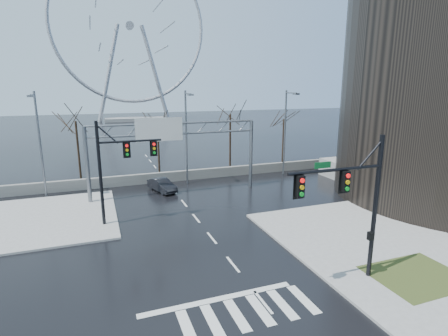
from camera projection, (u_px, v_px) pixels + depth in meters
name	position (u px, v px, depth m)	size (l,w,h in m)	color
ground	(233.00, 264.00, 20.88)	(260.00, 260.00, 0.00)	black
sidewalk_right_ext	(347.00, 228.00, 26.08)	(12.00, 10.00, 0.15)	gray
sidewalk_far	(51.00, 218.00, 28.09)	(10.00, 12.00, 0.15)	gray
grass_strip	(417.00, 276.00, 19.33)	(5.00, 4.00, 0.02)	#2F3C19
barrier_wall	(167.00, 177.00, 39.01)	(52.00, 0.50, 1.10)	slate
signal_mast_near	(356.00, 197.00, 17.83)	(5.52, 0.41, 8.00)	black
signal_mast_far	(116.00, 163.00, 25.97)	(4.72, 0.41, 8.00)	black
sign_gantry	(171.00, 143.00, 33.23)	(16.36, 0.40, 7.60)	slate
streetlight_left	(39.00, 137.00, 32.05)	(0.50, 2.55, 10.00)	slate
streetlight_mid	(187.00, 130.00, 36.80)	(0.50, 2.55, 10.00)	slate
streetlight_right	(286.00, 126.00, 40.88)	(0.50, 2.55, 10.00)	slate
tree_left	(76.00, 128.00, 37.93)	(3.75, 3.75, 7.50)	black
tree_center	(158.00, 131.00, 42.07)	(3.25, 3.25, 6.50)	black
tree_right	(230.00, 121.00, 43.98)	(3.90, 3.90, 7.80)	black
tree_far_right	(284.00, 124.00, 47.33)	(3.40, 3.40, 6.80)	black
ferris_wheel	(130.00, 32.00, 103.38)	(45.00, 6.00, 50.91)	gray
car	(162.00, 185.00, 35.37)	(1.38, 3.94, 1.30)	black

